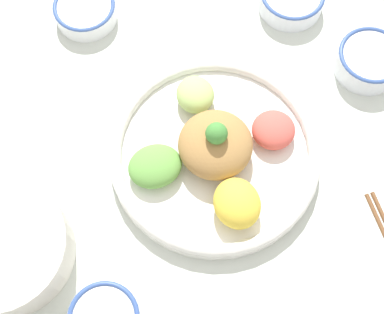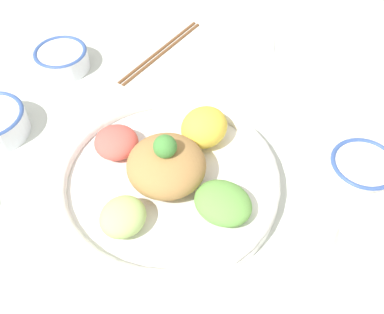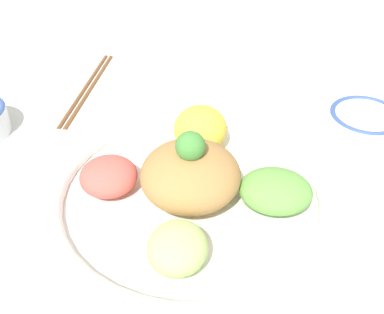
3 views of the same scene
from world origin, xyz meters
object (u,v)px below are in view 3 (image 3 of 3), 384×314
at_px(chopsticks_pair_near, 88,87).
at_px(serving_spoon_main, 204,61).
at_px(salad_platter, 191,190).
at_px(rice_bowl_plain, 364,121).

distance_m(chopsticks_pair_near, serving_spoon_main, 0.22).
relative_size(salad_platter, serving_spoon_main, 2.98).
distance_m(rice_bowl_plain, serving_spoon_main, 0.32).
bearing_deg(chopsticks_pair_near, rice_bowl_plain, -97.24).
relative_size(rice_bowl_plain, chopsticks_pair_near, 0.48).
relative_size(rice_bowl_plain, serving_spoon_main, 0.91).
xyz_separation_m(salad_platter, serving_spoon_main, (-0.22, 0.30, -0.02)).
relative_size(salad_platter, chopsticks_pair_near, 1.57).
bearing_deg(chopsticks_pair_near, salad_platter, -139.06).
bearing_deg(serving_spoon_main, chopsticks_pair_near, 93.15).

